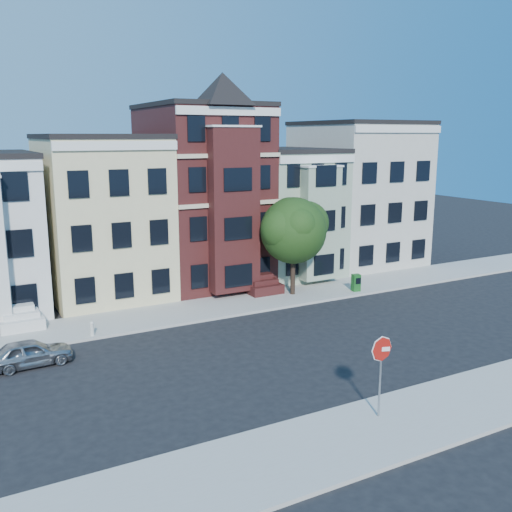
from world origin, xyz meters
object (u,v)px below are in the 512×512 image
newspaper_box (356,283)px  stop_sign (380,372)px  fire_hydrant (92,330)px  parked_car (30,353)px  street_tree (293,235)px

newspaper_box → stop_sign: (-9.99, -14.07, 1.17)m
fire_hydrant → stop_sign: (7.26, -13.63, 1.43)m
stop_sign → fire_hydrant: bearing=137.2°
parked_car → newspaper_box: newspaper_box is taller
newspaper_box → fire_hydrant: size_ratio=1.85×
street_tree → newspaper_box: 5.41m
parked_car → newspaper_box: 20.70m
newspaper_box → street_tree: bearing=170.3°
street_tree → fire_hydrant: bearing=-172.2°
street_tree → parked_car: 17.31m
street_tree → newspaper_box: bearing=-18.6°
fire_hydrant → newspaper_box: bearing=1.5°
newspaper_box → fire_hydrant: 17.26m
fire_hydrant → stop_sign: bearing=-61.9°
parked_car → fire_hydrant: size_ratio=6.03×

